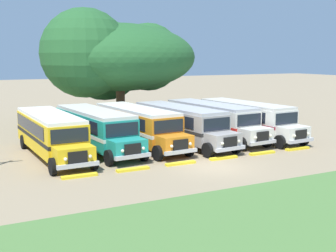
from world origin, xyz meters
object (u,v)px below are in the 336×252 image
parked_bus_slot_2 (138,125)px  parked_bus_slot_4 (212,119)px  parked_bus_slot_3 (181,123)px  parked_bus_slot_5 (247,118)px  broad_shade_tree (114,57)px  parked_bus_slot_0 (51,132)px  parked_bus_slot_1 (96,128)px

parked_bus_slot_2 → parked_bus_slot_4: bearing=84.8°
parked_bus_slot_2 → parked_bus_slot_3: (3.24, -0.70, 0.00)m
parked_bus_slot_5 → broad_shade_tree: (-7.16, 11.97, 4.91)m
parked_bus_slot_4 → broad_shade_tree: broad_shade_tree is taller
parked_bus_slot_5 → broad_shade_tree: broad_shade_tree is taller
parked_bus_slot_4 → parked_bus_slot_5: 3.03m
parked_bus_slot_3 → parked_bus_slot_5: 6.22m
parked_bus_slot_0 → broad_shade_tree: 15.42m
parked_bus_slot_1 → parked_bus_slot_3: bearing=77.9°
parked_bus_slot_2 → broad_shade_tree: size_ratio=0.72×
parked_bus_slot_0 → parked_bus_slot_5: same height
parked_bus_slot_2 → parked_bus_slot_3: bearing=73.0°
parked_bus_slot_1 → parked_bus_slot_3: 6.49m
parked_bus_slot_1 → parked_bus_slot_5: bearing=81.4°
parked_bus_slot_3 → parked_bus_slot_4: same height
parked_bus_slot_2 → parked_bus_slot_4: size_ratio=1.00×
parked_bus_slot_1 → parked_bus_slot_4: bearing=84.3°
parked_bus_slot_1 → broad_shade_tree: 13.34m
parked_bus_slot_2 → parked_bus_slot_4: same height
parked_bus_slot_4 → broad_shade_tree: size_ratio=0.72×
parked_bus_slot_4 → parked_bus_slot_5: same height
parked_bus_slot_2 → parked_bus_slot_3: same height
broad_shade_tree → parked_bus_slot_3: bearing=-85.5°
parked_bus_slot_2 → broad_shade_tree: 12.49m
parked_bus_slot_0 → broad_shade_tree: bearing=141.3°
parked_bus_slot_0 → parked_bus_slot_4: 12.96m
parked_bus_slot_0 → parked_bus_slot_4: bearing=89.9°
parked_bus_slot_3 → parked_bus_slot_4: 3.33m
parked_bus_slot_1 → parked_bus_slot_5: same height
parked_bus_slot_0 → parked_bus_slot_1: 3.31m
parked_bus_slot_1 → parked_bus_slot_3: size_ratio=1.00×
parked_bus_slot_5 → broad_shade_tree: 14.78m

